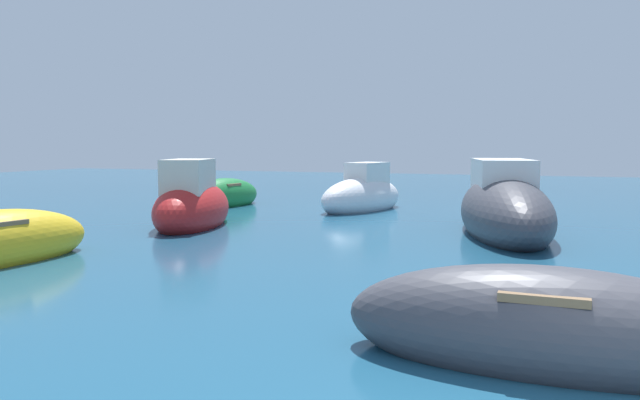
% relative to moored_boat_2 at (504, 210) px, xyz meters
% --- Properties ---
extents(moored_boat_2, '(3.21, 6.44, 2.16)m').
position_rel_moored_boat_2_xyz_m(moored_boat_2, '(0.00, 0.00, 0.00)').
color(moored_boat_2, '#3F3F47').
rests_on(moored_boat_2, ground).
extents(moored_boat_3, '(3.95, 1.48, 1.24)m').
position_rel_moored_boat_2_xyz_m(moored_boat_3, '(0.91, -8.99, -0.23)').
color(moored_boat_3, '#3F3F47').
rests_on(moored_boat_3, ground).
extents(moored_boat_5, '(2.73, 4.41, 2.08)m').
position_rel_moored_boat_2_xyz_m(moored_boat_5, '(-7.72, -1.36, -0.05)').
color(moored_boat_5, '#B21E1E').
rests_on(moored_boat_5, ground).
extents(moored_boat_6, '(1.95, 3.75, 1.24)m').
position_rel_moored_boat_2_xyz_m(moored_boat_6, '(-9.54, 3.54, -0.23)').
color(moored_boat_6, '#197233').
rests_on(moored_boat_6, ground).
extents(moored_boat_7, '(2.58, 4.25, 1.84)m').
position_rel_moored_boat_2_xyz_m(moored_boat_7, '(-4.65, 3.96, -0.12)').
color(moored_boat_7, white).
rests_on(moored_boat_7, ground).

